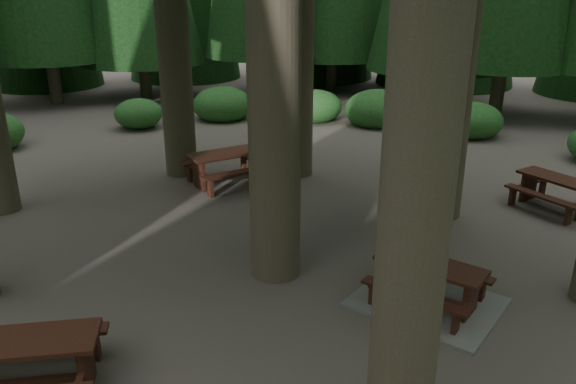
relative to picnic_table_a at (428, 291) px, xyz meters
The scene contains 6 objects.
ground 3.40m from the picnic_table_a, behind, with size 80.00×80.00×0.00m, color #564D46.
picnic_table_a is the anchor object (origin of this frame).
picnic_table_b 6.66m from the picnic_table_a, 154.27° to the left, with size 2.21×2.37×0.82m.
picnic_table_d 5.38m from the picnic_table_a, 77.76° to the left, with size 2.09×1.94×0.72m.
picnic_table_e 5.68m from the picnic_table_a, 127.76° to the right, with size 2.30×2.25×0.78m.
shrub_ring 2.66m from the picnic_table_a, behind, with size 23.86×24.64×1.49m.
Camera 1 is at (5.42, -7.02, 4.66)m, focal length 35.00 mm.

